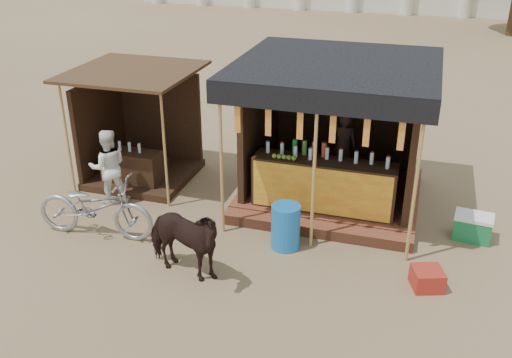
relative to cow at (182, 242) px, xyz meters
The scene contains 9 objects.
ground 0.96m from the cow, ahead, with size 120.00×120.00×0.00m, color #846B4C.
main_stall 3.72m from the cow, 62.20° to the left, with size 3.60×3.61×2.78m.
secondary_stall 4.00m from the cow, 127.85° to the left, with size 2.40×2.40×2.38m.
cow is the anchor object (origin of this frame).
motorbike 2.08m from the cow, 160.41° to the left, with size 0.74×2.13×1.12m, color #999AA1.
bystander 3.06m from the cow, 141.21° to the left, with size 0.73×0.57×1.50m, color white.
blue_barrel 1.85m from the cow, 44.55° to the left, with size 0.49×0.49×0.79m, color blue.
red_crate 3.78m from the cow, 12.29° to the left, with size 0.45×0.43×0.31m, color maroon.
cooler 5.05m from the cow, 29.96° to the left, with size 0.68×0.50×0.46m.
Camera 1 is at (2.56, -6.74, 5.23)m, focal length 40.00 mm.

